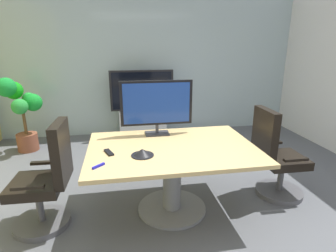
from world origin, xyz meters
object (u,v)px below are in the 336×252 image
wall_display_unit (143,115)px  conference_table (172,164)px  conference_phone (142,153)px  office_chair_left (47,185)px  office_chair_right (275,161)px  potted_plant (21,108)px  tv_monitor (157,104)px  remote_control (109,152)px

wall_display_unit → conference_table: bearing=-87.8°
conference_phone → wall_display_unit: bearing=85.2°
office_chair_left → conference_phone: (0.94, -0.14, 0.33)m
office_chair_right → potted_plant: size_ratio=0.85×
wall_display_unit → tv_monitor: bearing=-90.0°
tv_monitor → conference_phone: size_ratio=3.82×
office_chair_right → potted_plant: bearing=59.9°
wall_display_unit → potted_plant: wall_display_unit is taller
tv_monitor → wall_display_unit: 2.21m
office_chair_right → potted_plant: (-3.42, 2.07, 0.31)m
tv_monitor → potted_plant: 2.69m
office_chair_right → potted_plant: 4.01m
conference_table → potted_plant: size_ratio=1.37×
potted_plant → remote_control: (1.49, -2.22, 0.00)m
office_chair_left → wall_display_unit: (1.17, 2.58, -0.01)m
office_chair_right → remote_control: 1.95m
office_chair_left → wall_display_unit: 2.84m
tv_monitor → potted_plant: bearing=140.0°
tv_monitor → conference_phone: 0.74m
office_chair_right → wall_display_unit: (-1.37, 2.46, -0.01)m
potted_plant → conference_phone: bearing=-52.2°
office_chair_left → office_chair_right: same height
tv_monitor → conference_phone: tv_monitor is taller
potted_plant → conference_table: bearing=-45.1°
tv_monitor → remote_control: (-0.55, -0.51, -0.35)m
conference_table → wall_display_unit: wall_display_unit is taller
office_chair_right → potted_plant: potted_plant is taller
office_chair_right → remote_control: (-1.92, -0.15, 0.31)m
wall_display_unit → remote_control: size_ratio=7.71×
office_chair_right → remote_control: size_ratio=6.41×
conference_table → office_chair_left: bearing=-178.0°
conference_table → tv_monitor: bearing=102.8°
conference_table → conference_phone: (-0.33, -0.18, 0.23)m
office_chair_left → wall_display_unit: bearing=157.5°
tv_monitor → conference_phone: (-0.23, -0.63, -0.33)m
office_chair_right → conference_phone: (-1.60, -0.27, 0.33)m
potted_plant → conference_phone: 2.96m
conference_phone → remote_control: size_ratio=1.29×
conference_table → remote_control: size_ratio=10.26×
conference_table → office_chair_right: office_chair_right is taller
wall_display_unit → conference_phone: (-0.23, -2.73, 0.35)m
wall_display_unit → remote_control: wall_display_unit is taller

